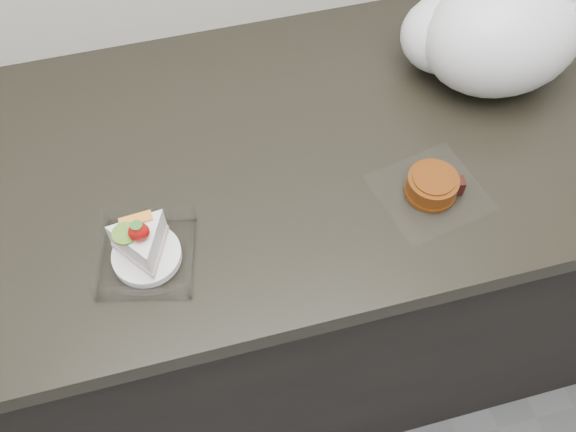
{
  "coord_description": "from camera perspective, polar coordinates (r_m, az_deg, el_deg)",
  "views": [
    {
      "loc": [
        -0.1,
        1.03,
        1.72
      ],
      "look_at": [
        0.03,
        1.53,
        0.94
      ],
      "focal_mm": 40.0,
      "sensor_mm": 36.0,
      "label": 1
    }
  ],
  "objects": [
    {
      "name": "counter",
      "position": [
        1.43,
        -2.93,
        -5.77
      ],
      "size": [
        2.04,
        0.64,
        0.9
      ],
      "color": "black",
      "rests_on": "ground"
    },
    {
      "name": "cake_tray",
      "position": [
        0.94,
        -12.64,
        -2.9
      ],
      "size": [
        0.16,
        0.16,
        0.11
      ],
      "rotation": [
        0.0,
        0.0,
        -0.23
      ],
      "color": "white",
      "rests_on": "counter"
    },
    {
      "name": "mooncake_wrap",
      "position": [
        1.02,
        12.72,
        2.58
      ],
      "size": [
        0.19,
        0.18,
        0.04
      ],
      "rotation": [
        0.0,
        0.0,
        0.37
      ],
      "color": "white",
      "rests_on": "counter"
    },
    {
      "name": "plastic_bag",
      "position": [
        1.16,
        17.65,
        15.19
      ],
      "size": [
        0.34,
        0.29,
        0.25
      ],
      "rotation": [
        0.0,
        0.0,
        -0.37
      ],
      "color": "white",
      "rests_on": "counter"
    }
  ]
}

